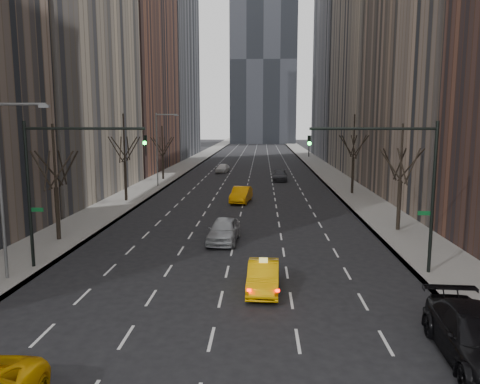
# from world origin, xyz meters

# --- Properties ---
(sidewalk_left) EXTENTS (4.50, 320.00, 0.15)m
(sidewalk_left) POSITION_xyz_m (-12.25, 70.00, 0.07)
(sidewalk_left) COLOR slate
(sidewalk_left) RESTS_ON ground
(sidewalk_right) EXTENTS (4.50, 320.00, 0.15)m
(sidewalk_right) POSITION_xyz_m (12.25, 70.00, 0.07)
(sidewalk_right) COLOR slate
(sidewalk_right) RESTS_ON ground
(bld_left_far) EXTENTS (14.00, 28.00, 44.00)m
(bld_left_far) POSITION_xyz_m (-21.50, 66.00, 22.00)
(bld_left_far) COLOR brown
(bld_left_far) RESTS_ON ground
(bld_left_deep) EXTENTS (14.00, 30.00, 60.00)m
(bld_left_deep) POSITION_xyz_m (-21.50, 96.00, 30.00)
(bld_left_deep) COLOR slate
(bld_left_deep) RESTS_ON ground
(bld_right_far) EXTENTS (14.00, 28.00, 50.00)m
(bld_right_far) POSITION_xyz_m (21.50, 64.00, 25.00)
(bld_right_far) COLOR tan
(bld_right_far) RESTS_ON ground
(bld_right_deep) EXTENTS (14.00, 30.00, 58.00)m
(bld_right_deep) POSITION_xyz_m (21.50, 95.00, 29.00)
(bld_right_deep) COLOR slate
(bld_right_deep) RESTS_ON ground
(tree_lw_b) EXTENTS (3.36, 3.50, 7.82)m
(tree_lw_b) POSITION_xyz_m (-12.00, 18.00, 3.72)
(tree_lw_b) COLOR black
(tree_lw_b) RESTS_ON ground
(tree_lw_c) EXTENTS (3.36, 3.50, 8.74)m
(tree_lw_c) POSITION_xyz_m (-12.00, 34.00, 4.04)
(tree_lw_c) COLOR black
(tree_lw_c) RESTS_ON ground
(tree_lw_d) EXTENTS (3.36, 3.50, 7.36)m
(tree_lw_d) POSITION_xyz_m (-12.00, 52.00, 3.56)
(tree_lw_d) COLOR black
(tree_lw_d) RESTS_ON ground
(tree_rw_b) EXTENTS (3.36, 3.50, 7.82)m
(tree_rw_b) POSITION_xyz_m (12.00, 22.00, 3.72)
(tree_rw_b) COLOR black
(tree_rw_b) RESTS_ON ground
(tree_rw_c) EXTENTS (3.36, 3.50, 8.74)m
(tree_rw_c) POSITION_xyz_m (12.00, 40.00, 4.04)
(tree_rw_c) COLOR black
(tree_rw_c) RESTS_ON ground
(traffic_mast_left) EXTENTS (6.69, 0.39, 8.00)m
(traffic_mast_left) POSITION_xyz_m (-9.11, 12.00, 5.49)
(traffic_mast_left) COLOR black
(traffic_mast_left) RESTS_ON ground
(traffic_mast_right) EXTENTS (6.69, 0.39, 8.00)m
(traffic_mast_right) POSITION_xyz_m (9.11, 12.00, 5.49)
(traffic_mast_right) COLOR black
(traffic_mast_right) RESTS_ON ground
(streetlight_near) EXTENTS (2.83, 0.22, 9.00)m
(streetlight_near) POSITION_xyz_m (-10.84, 10.00, 5.62)
(streetlight_near) COLOR slate
(streetlight_near) RESTS_ON ground
(streetlight_far) EXTENTS (2.83, 0.22, 9.00)m
(streetlight_far) POSITION_xyz_m (-10.84, 45.00, 5.62)
(streetlight_far) COLOR slate
(streetlight_far) RESTS_ON ground
(taxi_sedan) EXTENTS (1.61, 4.29, 1.40)m
(taxi_sedan) POSITION_xyz_m (1.96, 9.24, 0.70)
(taxi_sedan) COLOR #F1AC05
(taxi_sedan) RESTS_ON ground
(silver_sedan_ahead) EXTENTS (2.24, 4.91, 1.63)m
(silver_sedan_ahead) POSITION_xyz_m (-0.70, 18.35, 0.82)
(silver_sedan_ahead) COLOR #9FA2A7
(silver_sedan_ahead) RESTS_ON ground
(parked_suv_black) EXTENTS (2.72, 6.09, 1.73)m
(parked_suv_black) POSITION_xyz_m (9.20, 2.78, 0.87)
(parked_suv_black) COLOR black
(parked_suv_black) RESTS_ON ground
(far_taxi) EXTENTS (2.26, 4.94, 1.57)m
(far_taxi) POSITION_xyz_m (-0.23, 34.17, 0.79)
(far_taxi) COLOR #F39705
(far_taxi) RESTS_ON ground
(far_suv_grey) EXTENTS (2.23, 5.01, 1.43)m
(far_suv_grey) POSITION_xyz_m (4.33, 51.85, 0.71)
(far_suv_grey) COLOR #303136
(far_suv_grey) RESTS_ON ground
(far_car_white) EXTENTS (2.23, 4.44, 1.45)m
(far_car_white) POSITION_xyz_m (-4.46, 61.78, 0.73)
(far_car_white) COLOR white
(far_car_white) RESTS_ON ground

